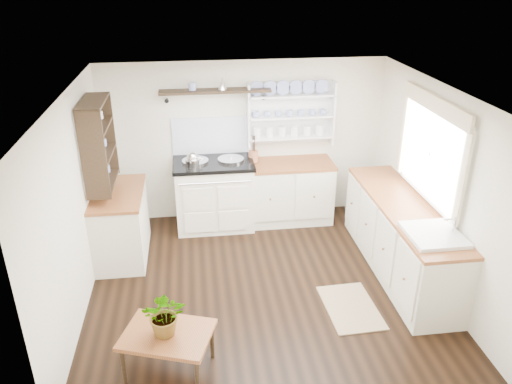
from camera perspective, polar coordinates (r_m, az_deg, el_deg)
The scene contains 19 objects.
floor at distance 6.05m, azimuth 0.76°, elevation -10.48°, with size 4.00×3.80×0.01m, color black.
wall_back at distance 7.21m, azimuth -1.35°, elevation 5.85°, with size 4.00×0.02×2.30m, color beige.
wall_right at distance 6.06m, azimuth 19.89°, elevation 0.51°, with size 0.02×3.80×2.30m, color beige.
wall_left at distance 5.56m, azimuth -20.02°, elevation -1.71°, with size 0.02×3.80×2.30m, color beige.
ceiling at distance 5.08m, azimuth 0.91°, elevation 11.22°, with size 4.00×3.80×0.01m, color white.
window at distance 6.02m, azimuth 19.40°, elevation 4.67°, with size 0.08×1.55×1.22m.
aga_cooker at distance 7.12m, azimuth -4.78°, elevation -0.13°, with size 1.11×0.77×1.02m.
back_cabinets at distance 7.28m, azimuth 3.66°, elevation 0.13°, with size 1.27×0.63×0.90m.
right_cabinets at distance 6.32m, azimuth 16.16°, elevation -4.97°, with size 0.62×2.43×0.90m.
belfast_sink at distance 5.57m, azimuth 19.49°, elevation -5.67°, with size 0.55×0.60×0.45m.
left_cabinets at distance 6.60m, azimuth -15.17°, elevation -3.48°, with size 0.62×1.13×0.90m.
plate_rack at distance 7.15m, azimuth 3.89°, elevation 9.04°, with size 1.20×0.22×0.90m.
high_shelf at distance 6.85m, azimuth -4.70°, elevation 11.36°, with size 1.50×0.29×0.16m.
left_shelving at distance 6.20m, azimuth -17.56°, elevation 5.37°, with size 0.28×0.80×1.05m, color black.
kettle at distance 6.79m, azimuth -7.25°, elevation 3.52°, with size 0.20×0.20×0.24m, color silver, non-canonical shape.
utensil_crock at distance 7.07m, azimuth -0.31°, elevation 4.08°, with size 0.13×0.13×0.16m, color #A85E3D.
center_table at distance 4.80m, azimuth -10.08°, elevation -16.01°, with size 0.93×0.79×0.43m.
potted_plant at distance 4.64m, azimuth -10.32°, elevation -13.57°, with size 0.39×0.33×0.43m, color #3F7233.
floor_rug at distance 5.78m, azimuth 10.75°, elevation -12.83°, with size 0.55×0.85×0.02m, color #82624B.
Camera 1 is at (-0.72, -4.88, 3.49)m, focal length 35.00 mm.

